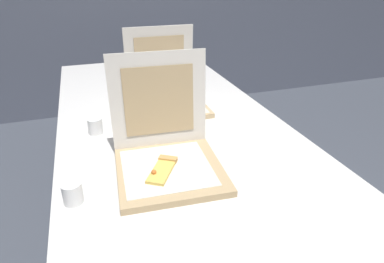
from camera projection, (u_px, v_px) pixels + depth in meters
table at (175, 137)px, 1.39m from camera, size 0.93×2.28×0.73m
pizza_box_front at (167, 154)px, 1.08m from camera, size 0.36×0.38×0.36m
pizza_box_middle at (167, 96)px, 1.56m from camera, size 0.34×0.34×0.36m
cup_white_far at (116, 96)px, 1.62m from camera, size 0.06×0.06×0.06m
cup_white_mid at (95, 126)px, 1.31m from camera, size 0.06×0.06×0.06m
cup_white_near_left at (73, 193)px, 0.92m from camera, size 0.06×0.06×0.06m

